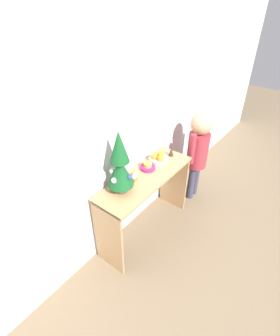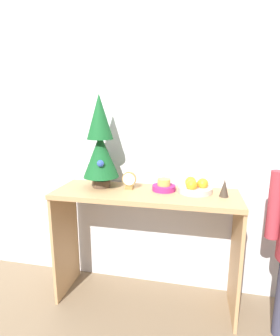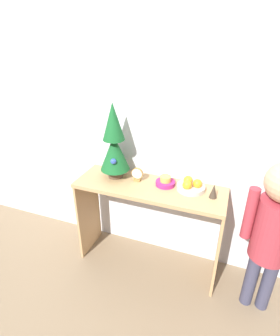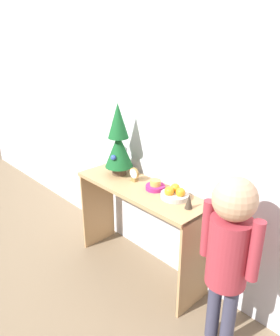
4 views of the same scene
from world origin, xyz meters
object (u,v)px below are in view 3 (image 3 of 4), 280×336
at_px(singing_bowl, 165,182).
at_px(figurine, 214,191).
at_px(fruit_bowl, 191,186).
at_px(mini_tree, 114,143).
at_px(desk_clock, 137,175).
at_px(child_figure, 276,224).

relative_size(singing_bowl, figurine, 1.39).
bearing_deg(singing_bowl, fruit_bowl, 0.68).
xyz_separation_m(mini_tree, singing_bowl, (0.42, 0.01, -0.26)).
bearing_deg(fruit_bowl, desk_clock, -177.95).
bearing_deg(figurine, fruit_bowl, 162.66).
height_order(fruit_bowl, figurine, figurine).
bearing_deg(desk_clock, singing_bowl, 3.23).
height_order(singing_bowl, figurine, figurine).
relative_size(singing_bowl, desk_clock, 1.32).
bearing_deg(figurine, singing_bowl, 172.11).
xyz_separation_m(fruit_bowl, singing_bowl, (-0.19, -0.00, -0.01)).
relative_size(desk_clock, figurine, 1.05).
xyz_separation_m(desk_clock, child_figure, (0.99, -0.16, -0.08)).
xyz_separation_m(mini_tree, fruit_bowl, (0.61, 0.01, -0.26)).
distance_m(fruit_bowl, desk_clock, 0.42).
xyz_separation_m(mini_tree, desk_clock, (0.19, -0.00, -0.23)).
height_order(fruit_bowl, child_figure, child_figure).
relative_size(fruit_bowl, singing_bowl, 1.41).
bearing_deg(mini_tree, singing_bowl, 1.31).
bearing_deg(figurine, mini_tree, 177.00).
height_order(figurine, child_figure, child_figure).
bearing_deg(child_figure, fruit_bowl, 162.65).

